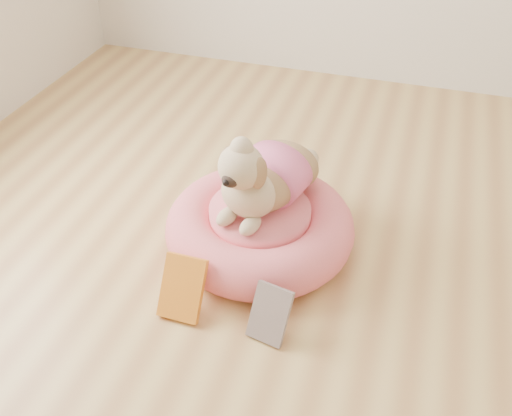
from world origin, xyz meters
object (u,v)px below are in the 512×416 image
(dog, at_px, (263,163))
(book_white, at_px, (270,314))
(pet_bed, at_px, (260,227))
(book_yellow, at_px, (183,288))

(dog, distance_m, book_white, 0.55)
(book_white, bearing_deg, pet_bed, 122.24)
(book_yellow, height_order, book_white, book_yellow)
(book_yellow, distance_m, book_white, 0.32)
(pet_bed, relative_size, dog, 1.47)
(dog, height_order, book_yellow, dog)
(dog, bearing_deg, book_white, -55.49)
(book_yellow, xyz_separation_m, book_white, (0.32, -0.02, -0.01))
(book_white, bearing_deg, dog, 120.66)
(pet_bed, bearing_deg, book_white, -68.52)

